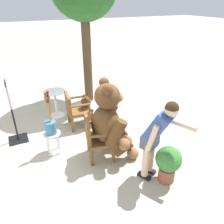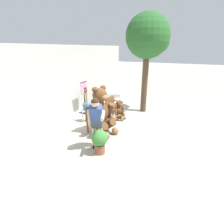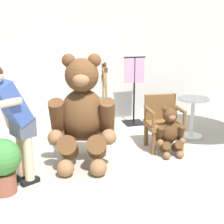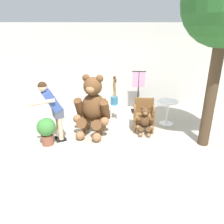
{
  "view_description": "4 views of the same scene",
  "coord_description": "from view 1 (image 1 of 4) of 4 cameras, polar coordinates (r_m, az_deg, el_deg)",
  "views": [
    {
      "loc": [
        -3.9,
        1.78,
        2.83
      ],
      "look_at": [
        -0.09,
        -0.07,
        0.61
      ],
      "focal_mm": 35.0,
      "sensor_mm": 36.0,
      "label": 1
    },
    {
      "loc": [
        -5.23,
        -2.45,
        2.67
      ],
      "look_at": [
        -0.28,
        0.08,
        0.63
      ],
      "focal_mm": 28.0,
      "sensor_mm": 36.0,
      "label": 2
    },
    {
      "loc": [
        -1.44,
        -3.9,
        1.93
      ],
      "look_at": [
        -0.23,
        0.36,
        0.71
      ],
      "focal_mm": 50.0,
      "sensor_mm": 36.0,
      "label": 3
    },
    {
      "loc": [
        -0.23,
        -4.99,
        2.67
      ],
      "look_at": [
        -0.19,
        0.38,
        0.57
      ],
      "focal_mm": 35.0,
      "sensor_mm": 36.0,
      "label": 4
    }
  ],
  "objects": [
    {
      "name": "wooden_chair_right",
      "position": [
        5.3,
        -9.43,
        0.73
      ],
      "size": [
        0.61,
        0.57,
        0.86
      ],
      "color": "brown",
      "rests_on": "ground"
    },
    {
      "name": "teddy_bear_small",
      "position": [
        5.41,
        -6.48,
        0.48
      ],
      "size": [
        0.46,
        0.45,
        0.77
      ],
      "color": "#4C3019",
      "rests_on": "ground"
    },
    {
      "name": "round_side_table",
      "position": [
        5.89,
        -14.53,
        2.85
      ],
      "size": [
        0.56,
        0.56,
        0.72
      ],
      "color": "white",
      "rests_on": "ground"
    },
    {
      "name": "wooden_chair_left",
      "position": [
        4.21,
        -3.93,
        -6.63
      ],
      "size": [
        0.67,
        0.64,
        0.86
      ],
      "color": "brown",
      "rests_on": "ground"
    },
    {
      "name": "white_stool",
      "position": [
        4.55,
        -15.34,
        -6.47
      ],
      "size": [
        0.34,
        0.34,
        0.46
      ],
      "color": "silver",
      "rests_on": "ground"
    },
    {
      "name": "person_visitor",
      "position": [
        3.55,
        11.67,
        -5.7
      ],
      "size": [
        0.68,
        0.7,
        1.53
      ],
      "color": "black",
      "rests_on": "ground"
    },
    {
      "name": "teddy_bear_large",
      "position": [
        4.11,
        -0.5,
        -2.41
      ],
      "size": [
        0.99,
        0.99,
        1.58
      ],
      "color": "brown",
      "rests_on": "ground"
    },
    {
      "name": "potted_plant",
      "position": [
        3.86,
        14.47,
        -12.53
      ],
      "size": [
        0.44,
        0.44,
        0.68
      ],
      "color": "brown",
      "rests_on": "ground"
    },
    {
      "name": "clothing_display_stand",
      "position": [
        5.04,
        -24.69,
        0.18
      ],
      "size": [
        0.44,
        0.4,
        1.36
      ],
      "color": "black",
      "rests_on": "ground"
    },
    {
      "name": "ground_plane",
      "position": [
        5.14,
        -1.16,
        -5.77
      ],
      "size": [
        60.0,
        60.0,
        0.0
      ],
      "primitive_type": "plane",
      "color": "#A8A091"
    },
    {
      "name": "brush_bucket",
      "position": [
        4.38,
        -15.81,
        -3.05
      ],
      "size": [
        0.22,
        0.22,
        0.89
      ],
      "color": "teal",
      "rests_on": "white_stool"
    }
  ]
}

